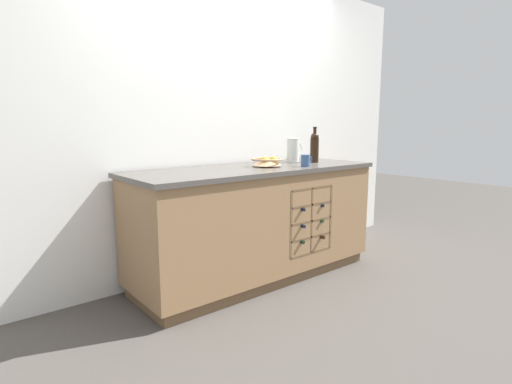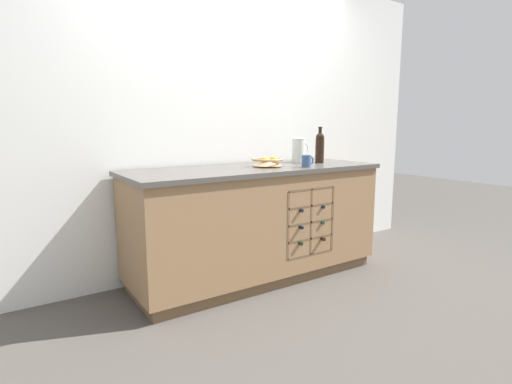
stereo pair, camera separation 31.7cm
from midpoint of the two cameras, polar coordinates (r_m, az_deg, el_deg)
ground_plane at (r=3.36m, az=2.76°, el=-12.00°), size 14.00×14.00×0.00m
back_wall at (r=3.47m, az=-1.18°, el=10.23°), size 4.43×0.06×2.55m
kitchen_island at (r=3.22m, az=2.91°, el=-4.37°), size 2.07×0.74×0.91m
fruit_bowl at (r=3.17m, az=4.53°, el=4.38°), size 0.25×0.25×0.08m
white_pitcher at (r=3.60m, az=8.64°, el=5.99°), size 0.17×0.12×0.21m
ceramic_mug at (r=3.18m, az=10.10°, el=4.37°), size 0.11×0.07×0.10m
standing_wine_bottle at (r=3.55m, az=11.66°, el=6.33°), size 0.08×0.08×0.31m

